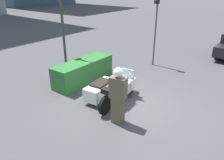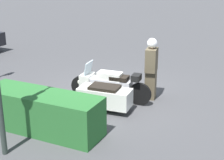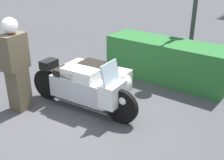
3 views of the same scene
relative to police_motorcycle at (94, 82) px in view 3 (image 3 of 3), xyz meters
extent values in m
plane|color=#424244|center=(0.15, -0.77, -0.47)|extent=(160.00, 160.00, 0.00)
cylinder|color=black|center=(0.94, -0.33, -0.13)|extent=(0.69, 0.16, 0.68)
cylinder|color=black|center=(-0.93, -0.49, -0.13)|extent=(0.69, 0.16, 0.68)
cylinder|color=black|center=(-0.24, 0.30, -0.20)|extent=(0.54, 0.15, 0.53)
cube|color=#B7B7BC|center=(0.01, -0.41, -0.01)|extent=(1.35, 0.50, 0.45)
cube|color=silver|center=(0.01, -0.41, 0.32)|extent=(0.75, 0.43, 0.24)
cube|color=black|center=(-0.29, -0.43, 0.30)|extent=(0.56, 0.41, 0.12)
cube|color=silver|center=(0.75, -0.34, 0.08)|extent=(0.36, 0.55, 0.44)
cube|color=silver|center=(0.70, -0.35, 0.50)|extent=(0.16, 0.51, 0.40)
sphere|color=white|center=(0.99, -0.32, 0.02)|extent=(0.18, 0.18, 0.18)
cube|color=silver|center=(-0.18, 0.31, -0.06)|extent=(1.54, 0.76, 0.50)
sphere|color=silver|center=(0.45, 0.36, -0.04)|extent=(0.47, 0.48, 0.47)
cube|color=black|center=(-0.18, 0.31, 0.23)|extent=(0.86, 0.60, 0.09)
cube|color=black|center=(-0.81, -0.48, 0.37)|extent=(0.27, 0.37, 0.18)
cube|color=brown|center=(-1.04, -1.11, -0.03)|extent=(0.37, 0.41, 0.89)
cube|color=brown|center=(-1.04, -1.11, 0.77)|extent=(0.39, 0.56, 0.70)
sphere|color=tan|center=(-1.04, -1.11, 1.24)|extent=(0.24, 0.24, 0.24)
sphere|color=white|center=(-1.04, -1.11, 1.28)|extent=(0.30, 0.30, 0.30)
cube|color=#28662D|center=(0.69, 2.06, 0.03)|extent=(3.10, 0.96, 1.00)
camera|label=1|loc=(-6.00, -4.61, 3.69)|focal=35.00mm
camera|label=2|loc=(-4.20, 8.33, 3.56)|focal=55.00mm
camera|label=3|loc=(3.53, -4.13, 2.46)|focal=45.00mm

